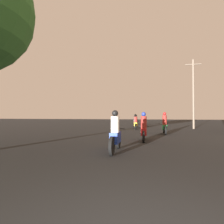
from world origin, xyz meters
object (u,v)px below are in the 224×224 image
object	(u,v)px
motorcycle_yellow	(136,123)
motorcycle_blue	(115,135)
motorcycle_red	(144,129)
motorcycle_orange	(135,121)
motorcycle_green	(165,125)
motorcycle_silver	(135,120)
utility_pole_far	(193,93)

from	to	relation	value
motorcycle_yellow	motorcycle_blue	bearing A→B (deg)	-93.53
motorcycle_red	motorcycle_orange	bearing A→B (deg)	100.42
motorcycle_green	motorcycle_silver	size ratio (longest dim) A/B	0.99
motorcycle_green	motorcycle_yellow	bearing A→B (deg)	109.89
motorcycle_orange	motorcycle_silver	bearing A→B (deg)	104.58
motorcycle_green	utility_pole_far	xyz separation A→B (m)	(3.43, 5.83, 3.14)
motorcycle_orange	utility_pole_far	xyz separation A→B (m)	(6.22, -2.47, 3.15)
motorcycle_red	motorcycle_green	bearing A→B (deg)	73.82
motorcycle_blue	motorcycle_orange	bearing A→B (deg)	88.54
motorcycle_red	motorcycle_orange	world-z (taller)	motorcycle_orange
motorcycle_green	motorcycle_orange	distance (m)	8.76
motorcycle_silver	utility_pole_far	xyz separation A→B (m)	(6.63, -7.40, 3.15)
motorcycle_blue	motorcycle_green	size ratio (longest dim) A/B	1.01
motorcycle_yellow	motorcycle_silver	xyz separation A→B (m)	(-0.73, 8.84, 0.05)
motorcycle_blue	motorcycle_red	xyz separation A→B (m)	(1.01, 3.17, 0.00)
motorcycle_yellow	utility_pole_far	xyz separation A→B (m)	(5.90, 1.44, 3.19)
utility_pole_far	motorcycle_silver	bearing A→B (deg)	131.86
motorcycle_yellow	motorcycle_silver	bearing A→B (deg)	91.18
motorcycle_red	motorcycle_silver	bearing A→B (deg)	100.00
motorcycle_blue	motorcycle_green	xyz separation A→B (m)	(2.46, 7.08, 0.02)
motorcycle_blue	motorcycle_yellow	size ratio (longest dim) A/B	0.99
motorcycle_yellow	motorcycle_silver	distance (m)	8.87
motorcycle_blue	motorcycle_red	distance (m)	3.33
motorcycle_blue	motorcycle_green	world-z (taller)	motorcycle_green
motorcycle_silver	utility_pole_far	world-z (taller)	utility_pole_far
motorcycle_red	utility_pole_far	xyz separation A→B (m)	(4.88, 9.74, 3.15)
motorcycle_silver	motorcycle_red	bearing A→B (deg)	-75.01
motorcycle_red	motorcycle_green	size ratio (longest dim) A/B	0.95
motorcycle_silver	utility_pole_far	distance (m)	10.42
motorcycle_green	motorcycle_silver	bearing A→B (deg)	94.20
motorcycle_green	motorcycle_yellow	distance (m)	5.03
motorcycle_yellow	motorcycle_orange	xyz separation A→B (m)	(-0.32, 3.91, 0.04)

